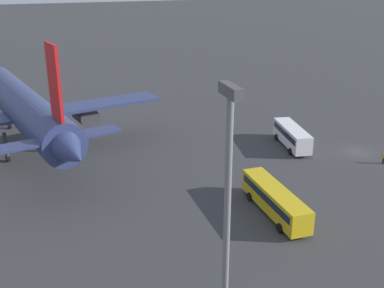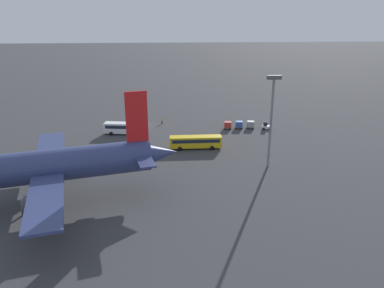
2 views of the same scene
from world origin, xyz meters
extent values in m
plane|color=#38383A|center=(0.00, 0.00, 0.00)|extent=(600.00, 600.00, 0.00)
cylinder|color=navy|center=(15.04, 46.48, 7.03)|extent=(37.38, 14.10, 5.40)
cone|color=navy|center=(-4.58, 41.67, 7.03)|extent=(7.98, 6.40, 4.86)
cube|color=navy|center=(15.91, 35.11, 6.35)|extent=(8.76, 17.75, 0.44)
cube|color=red|center=(-1.20, 42.50, 14.05)|extent=(3.70, 1.23, 8.65)
cube|color=navy|center=(-1.56, 42.41, 7.57)|extent=(5.87, 14.27, 0.28)
cylinder|color=#38383D|center=(16.39, 37.87, 4.64)|extent=(5.04, 3.95, 2.97)
cylinder|color=#38383D|center=(27.67, 49.58, 2.16)|extent=(0.50, 0.50, 4.32)
cylinder|color=black|center=(27.67, 49.58, 0.45)|extent=(0.99, 0.70, 0.90)
cylinder|color=#38383D|center=(12.40, 49.45, 2.16)|extent=(0.50, 0.50, 4.32)
cylinder|color=black|center=(12.40, 49.45, 0.45)|extent=(0.99, 0.70, 0.90)
cylinder|color=#38383D|center=(14.07, 42.63, 2.16)|extent=(0.50, 0.50, 4.32)
cylinder|color=black|center=(14.07, 42.63, 0.45)|extent=(0.99, 0.70, 0.90)
cube|color=white|center=(5.12, 8.32, 1.79)|extent=(10.40, 4.08, 2.68)
cube|color=#192333|center=(5.12, 8.32, 2.26)|extent=(9.60, 3.99, 0.86)
cylinder|color=black|center=(8.42, 9.16, 0.50)|extent=(1.03, 0.45, 1.00)
cylinder|color=black|center=(8.01, 6.52, 0.50)|extent=(1.03, 0.45, 1.00)
cylinder|color=black|center=(2.22, 10.13, 0.50)|extent=(1.03, 0.45, 1.00)
cylinder|color=black|center=(1.81, 7.49, 0.50)|extent=(1.03, 0.45, 1.00)
cube|color=gold|center=(-12.91, 20.57, 1.74)|extent=(12.20, 2.56, 2.58)
cube|color=#192333|center=(-12.91, 20.57, 2.19)|extent=(11.23, 2.60, 0.83)
cylinder|color=black|center=(-9.13, 21.89, 0.50)|extent=(1.00, 0.30, 1.00)
cylinder|color=black|center=(-9.14, 19.23, 0.50)|extent=(1.00, 0.30, 1.00)
cylinder|color=black|center=(-16.69, 21.90, 0.50)|extent=(1.00, 0.30, 1.00)
cylinder|color=black|center=(-16.70, 19.25, 0.50)|extent=(1.00, 0.30, 1.00)
cylinder|color=#1E1E2D|center=(-4.82, -0.64, 0.42)|extent=(0.32, 0.32, 0.85)
cylinder|color=orange|center=(-4.82, -0.64, 1.18)|extent=(0.38, 0.38, 0.65)
cylinder|color=slate|center=(-27.21, 32.34, 9.12)|extent=(0.50, 0.50, 18.25)
cube|color=#4C4C4C|center=(-27.21, 32.34, 18.65)|extent=(2.80, 0.70, 0.80)
camera|label=1|loc=(-55.47, 44.31, 26.53)|focal=45.00mm
camera|label=2|loc=(-6.26, 103.59, 30.72)|focal=35.00mm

